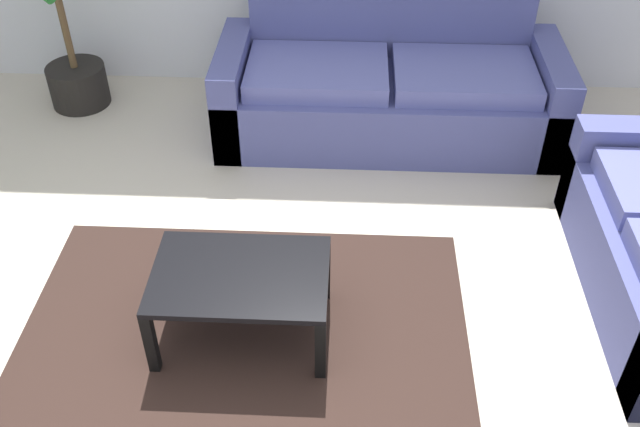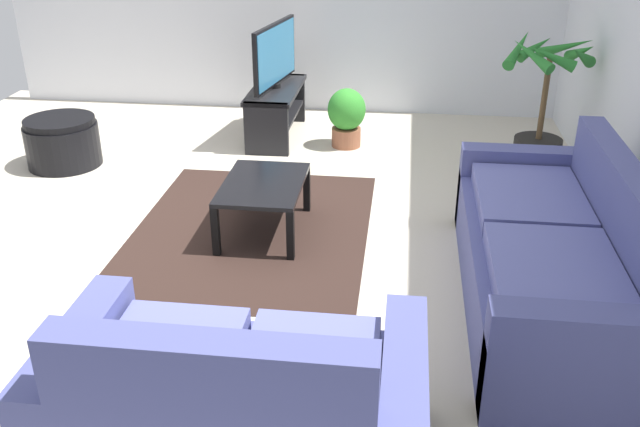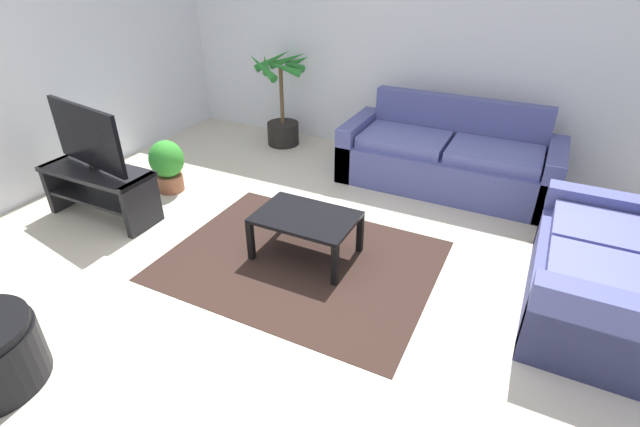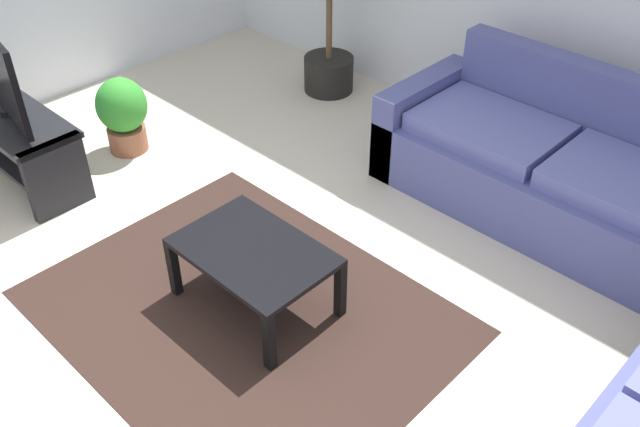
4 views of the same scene
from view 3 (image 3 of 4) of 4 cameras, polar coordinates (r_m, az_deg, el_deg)
ground_plane at (r=3.79m, az=-5.38°, el=-7.96°), size 6.60×6.60×0.00m
wall_back at (r=5.83m, az=10.34°, el=19.97°), size 6.00×0.06×2.70m
couch_main at (r=5.27m, az=15.30°, el=6.37°), size 2.25×0.90×0.90m
couch_loveseat at (r=3.88m, az=31.58°, el=-6.58°), size 0.90×1.57×0.90m
tv_stand at (r=4.93m, az=-25.29°, el=3.05°), size 1.10×0.45×0.50m
tv at (r=4.75m, az=-26.56°, el=8.40°), size 1.01×0.22×0.61m
coffee_table at (r=3.87m, az=-1.75°, el=-0.96°), size 0.82×0.56×0.39m
area_rug at (r=3.98m, az=-2.35°, el=-5.71°), size 2.20×1.70×0.01m
potted_palm at (r=6.19m, az=-4.64°, el=12.86°), size 0.77×0.80×1.19m
potted_plant_small at (r=5.22m, az=-18.13°, el=5.75°), size 0.36×0.36×0.56m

